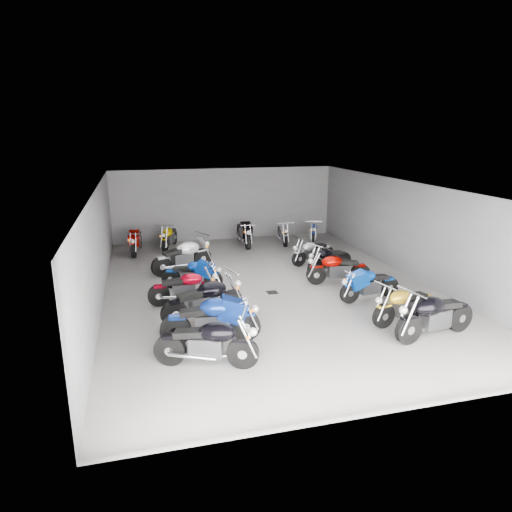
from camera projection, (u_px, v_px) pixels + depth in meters
The scene contains 23 objects.
ground at pixel (268, 287), 14.56m from camera, with size 14.00×14.00×0.00m, color gray.
wall_back at pixel (225, 204), 20.65m from camera, with size 10.00×0.10×3.20m, color slate.
wall_left at pixel (99, 249), 12.91m from camera, with size 0.10×14.00×3.20m, color slate.
wall_right at pixel (410, 230), 15.36m from camera, with size 0.10×14.00×3.20m, color slate.
ceiling at pixel (268, 186), 13.70m from camera, with size 10.00×14.00×0.04m, color black.
drain_grate at pixel (272, 292), 14.09m from camera, with size 0.32×0.32×0.01m, color black.
motorcycle_left_a at pixel (207, 343), 9.57m from camera, with size 2.16×0.92×0.99m.
motorcycle_left_b at pixel (212, 320), 10.66m from camera, with size 2.37×0.55×1.04m.
motorcycle_left_c at pixel (204, 301), 11.90m from camera, with size 2.27×0.73×1.01m.
motorcycle_left_d at pixel (185, 288), 13.07m from camera, with size 2.06×0.41×0.90m.
motorcycle_left_e at pixel (193, 274), 14.33m from camera, with size 1.87×0.86×0.87m.
motorcycle_left_f at pixel (183, 257), 15.98m from camera, with size 2.21×1.12×1.04m.
motorcycle_right_a at pixel (435, 315), 10.91m from camera, with size 2.36×0.64×1.04m.
motorcycle_right_b at pixel (405, 305), 11.77m from camera, with size 2.06×0.60×0.91m.
motorcycle_right_c at pixel (369, 284), 13.37m from camera, with size 2.00×0.48×0.88m.
motorcycle_right_d at pixel (338, 269), 14.79m from camera, with size 2.11×0.54×0.93m.
motorcycle_right_e at pixel (329, 260), 15.91m from camera, with size 1.93×0.86×0.89m.
motorcycle_right_f at pixel (313, 251), 17.02m from camera, with size 1.88×0.78×0.86m.
motorcycle_back_a at pixel (136, 241), 18.47m from camera, with size 0.52×2.15×0.95m.
motorcycle_back_b at pixel (169, 237), 19.17m from camera, with size 0.81×2.05×0.93m.
motorcycle_back_d at pixel (244, 233), 19.71m from camera, with size 0.46×2.32×1.02m.
motorcycle_back_e at pixel (283, 233), 20.07m from camera, with size 0.47×1.92×0.85m.
motorcycle_back_f at pixel (314, 231), 20.54m from camera, with size 0.83×1.78×0.82m.
Camera 1 is at (-3.86, -13.21, 4.87)m, focal length 32.00 mm.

